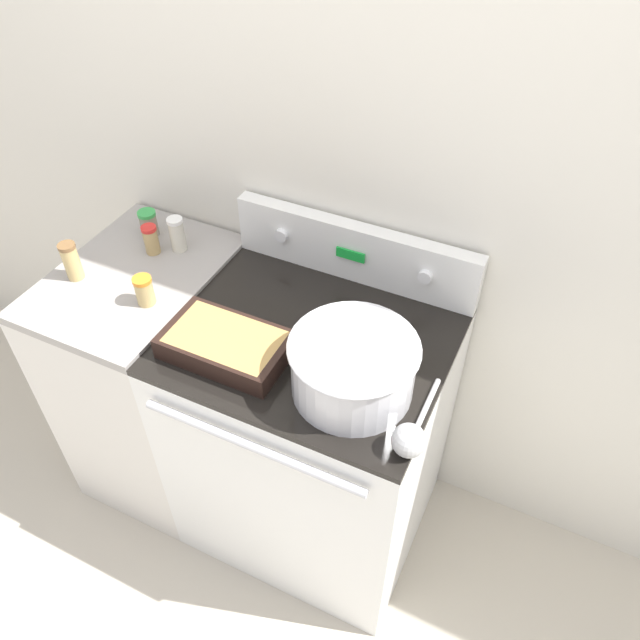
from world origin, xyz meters
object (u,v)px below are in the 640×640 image
spice_jar_red_cap (151,239)px  spice_jar_green_cap (149,223)px  mixing_bowl (353,365)px  spice_jar_brown_cap (71,261)px  spice_jar_orange_cap (144,290)px  spice_jar_white_cap (177,234)px  ladle (410,438)px  casserole_dish (226,344)px

spice_jar_red_cap → spice_jar_green_cap: bearing=131.7°
mixing_bowl → spice_jar_brown_cap: 0.93m
spice_jar_orange_cap → spice_jar_white_cap: 0.26m
mixing_bowl → spice_jar_green_cap: bearing=159.9°
spice_jar_brown_cap → spice_jar_green_cap: bearing=76.1°
spice_jar_white_cap → spice_jar_brown_cap: size_ratio=0.95×
spice_jar_red_cap → spice_jar_green_cap: 0.10m
spice_jar_orange_cap → mixing_bowl: bearing=-2.9°
mixing_bowl → spice_jar_brown_cap: mixing_bowl is taller
spice_jar_brown_cap → ladle: bearing=-7.3°
spice_jar_orange_cap → spice_jar_red_cap: size_ratio=0.94×
spice_jar_green_cap → spice_jar_brown_cap: (-0.07, -0.28, 0.02)m
spice_jar_red_cap → spice_jar_white_cap: bearing=35.8°
mixing_bowl → spice_jar_orange_cap: size_ratio=3.59×
mixing_bowl → spice_jar_red_cap: 0.83m
spice_jar_green_cap → spice_jar_brown_cap: bearing=-103.9°
spice_jar_white_cap → spice_jar_green_cap: size_ratio=1.32×
spice_jar_red_cap → spice_jar_brown_cap: size_ratio=0.79×
spice_jar_red_cap → spice_jar_brown_cap: bearing=-123.4°
spice_jar_green_cap → spice_jar_brown_cap: size_ratio=0.72×
spice_jar_white_cap → spice_jar_red_cap: size_ratio=1.20×
spice_jar_orange_cap → spice_jar_green_cap: bearing=124.9°
casserole_dish → spice_jar_red_cap: (-0.44, 0.27, 0.02)m
ladle → spice_jar_orange_cap: bearing=170.5°
spice_jar_green_cap → spice_jar_brown_cap: 0.29m
mixing_bowl → spice_jar_brown_cap: bearing=177.8°
spice_jar_orange_cap → spice_jar_brown_cap: spice_jar_brown_cap is taller
ladle → spice_jar_green_cap: (-1.05, 0.42, 0.02)m
mixing_bowl → spice_jar_green_cap: (-0.86, 0.31, -0.03)m
spice_jar_brown_cap → mixing_bowl: bearing=-2.2°
mixing_bowl → spice_jar_orange_cap: bearing=177.1°
ladle → spice_jar_red_cap: size_ratio=2.84×
casserole_dish → spice_jar_green_cap: size_ratio=3.82×
casserole_dish → spice_jar_red_cap: bearing=148.6°
spice_jar_red_cap → ladle: bearing=-19.5°
ladle → spice_jar_white_cap: bearing=156.6°
spice_jar_white_cap → spice_jar_red_cap: 0.08m
casserole_dish → spice_jar_brown_cap: spice_jar_brown_cap is taller
spice_jar_red_cap → spice_jar_green_cap: size_ratio=1.10×
ladle → spice_jar_white_cap: size_ratio=2.37×
spice_jar_orange_cap → casserole_dish: bearing=-11.5°
spice_jar_white_cap → spice_jar_green_cap: bearing=169.0°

